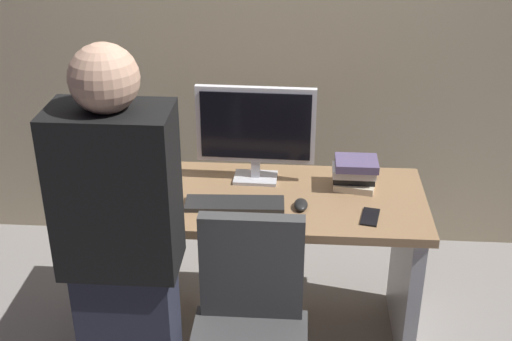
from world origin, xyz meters
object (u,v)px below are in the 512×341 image
at_px(monitor, 256,129).
at_px(book_stack, 355,173).
at_px(cup_near_keyboard, 158,203).
at_px(cell_phone, 370,217).
at_px(person_at_desk, 124,267).
at_px(cup_by_monitor, 151,164).
at_px(desk, 257,238).
at_px(mouse, 301,205).
at_px(keyboard, 235,204).

xyz_separation_m(monitor, book_stack, (0.45, -0.05, -0.18)).
bearing_deg(cup_near_keyboard, book_stack, 18.66).
xyz_separation_m(book_stack, cell_phone, (0.05, -0.27, -0.07)).
relative_size(person_at_desk, cup_by_monitor, 16.75).
distance_m(person_at_desk, cell_phone, 1.07).
distance_m(person_at_desk, monitor, 0.98).
relative_size(cup_by_monitor, book_stack, 0.47).
bearing_deg(desk, person_at_desk, -119.53).
relative_size(monitor, cup_near_keyboard, 5.95).
bearing_deg(cup_near_keyboard, desk, 23.75).
xyz_separation_m(person_at_desk, cup_near_keyboard, (0.01, 0.55, -0.06)).
height_order(cup_near_keyboard, book_stack, book_stack).
distance_m(mouse, cell_phone, 0.30).
distance_m(desk, keyboard, 0.27).
bearing_deg(cell_phone, keyboard, -174.82).
distance_m(monitor, book_stack, 0.49).
bearing_deg(book_stack, desk, -166.37).
bearing_deg(monitor, cup_by_monitor, 176.18).
bearing_deg(cell_phone, desk, 172.99).
height_order(monitor, cell_phone, monitor).
bearing_deg(mouse, cup_near_keyboard, -172.51).
relative_size(mouse, cup_by_monitor, 1.02).
xyz_separation_m(desk, mouse, (0.20, -0.10, 0.24)).
height_order(keyboard, cup_near_keyboard, cup_near_keyboard).
bearing_deg(cup_near_keyboard, cell_phone, 1.13).
relative_size(person_at_desk, cell_phone, 11.38).
distance_m(cup_near_keyboard, cup_by_monitor, 0.38).
xyz_separation_m(person_at_desk, cell_phone, (0.91, 0.57, -0.10)).
distance_m(desk, monitor, 0.50).
relative_size(keyboard, cup_by_monitor, 4.39).
bearing_deg(book_stack, monitor, 174.09).
bearing_deg(cell_phone, book_stack, 112.17).
height_order(cup_near_keyboard, cup_by_monitor, cup_by_monitor).
relative_size(desk, cup_by_monitor, 15.42).
distance_m(monitor, mouse, 0.41).
relative_size(desk, cell_phone, 10.48).
bearing_deg(keyboard, cell_phone, -8.76).
bearing_deg(book_stack, cup_near_keyboard, -161.34).
xyz_separation_m(monitor, cup_by_monitor, (-0.50, 0.03, -0.21)).
bearing_deg(desk, monitor, 95.83).
bearing_deg(monitor, person_at_desk, -114.26).
distance_m(cup_near_keyboard, book_stack, 0.90).
distance_m(keyboard, book_stack, 0.57).
height_order(desk, book_stack, book_stack).
bearing_deg(cup_by_monitor, person_at_desk, -83.65).
bearing_deg(person_at_desk, cup_near_keyboard, 89.36).
relative_size(cup_by_monitor, cell_phone, 0.68).
distance_m(person_at_desk, keyboard, 0.72).
relative_size(desk, person_at_desk, 0.92).
bearing_deg(cell_phone, person_at_desk, -136.48).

